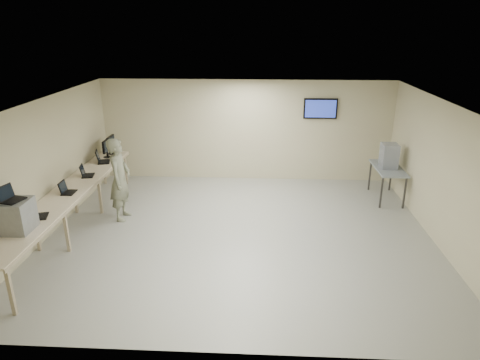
# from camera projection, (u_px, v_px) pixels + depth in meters

# --- Properties ---
(room) EXTENTS (8.01, 7.01, 2.81)m
(room) POSITION_uv_depth(u_px,v_px,m) (241.00, 170.00, 8.65)
(room) COLOR #9E9F91
(room) RESTS_ON ground
(workbench) EXTENTS (0.76, 6.00, 0.90)m
(workbench) POSITION_uv_depth(u_px,v_px,m) (69.00, 195.00, 8.97)
(workbench) COLOR #C9B18F
(workbench) RESTS_ON ground
(equipment_box) EXTENTS (0.47, 0.53, 0.55)m
(equipment_box) POSITION_uv_depth(u_px,v_px,m) (17.00, 216.00, 7.17)
(equipment_box) COLOR gray
(equipment_box) RESTS_ON workbench
(laptop_on_box) EXTENTS (0.36, 0.40, 0.27)m
(laptop_on_box) POSITION_uv_depth(u_px,v_px,m) (10.00, 197.00, 7.05)
(laptop_on_box) COLOR black
(laptop_on_box) RESTS_ON equipment_box
(laptop_0) EXTENTS (0.35, 0.38, 0.25)m
(laptop_0) POSITION_uv_depth(u_px,v_px,m) (38.00, 214.00, 7.75)
(laptop_0) COLOR black
(laptop_0) RESTS_ON workbench
(laptop_1) EXTENTS (0.27, 0.33, 0.25)m
(laptop_1) POSITION_uv_depth(u_px,v_px,m) (66.00, 190.00, 8.84)
(laptop_1) COLOR black
(laptop_1) RESTS_ON workbench
(laptop_2) EXTENTS (0.34, 0.38, 0.26)m
(laptop_2) POSITION_uv_depth(u_px,v_px,m) (86.00, 173.00, 9.83)
(laptop_2) COLOR black
(laptop_2) RESTS_ON workbench
(laptop_3) EXTENTS (0.42, 0.45, 0.30)m
(laptop_3) POSITION_uv_depth(u_px,v_px,m) (101.00, 159.00, 10.80)
(laptop_3) COLOR black
(laptop_3) RESTS_ON workbench
(monitor_near) EXTENTS (0.21, 0.48, 0.48)m
(monitor_near) POSITION_uv_depth(u_px,v_px,m) (107.00, 147.00, 11.12)
(monitor_near) COLOR black
(monitor_near) RESTS_ON workbench
(monitor_far) EXTENTS (0.22, 0.49, 0.49)m
(monitor_far) POSITION_uv_depth(u_px,v_px,m) (111.00, 143.00, 11.42)
(monitor_far) COLOR black
(monitor_far) RESTS_ON workbench
(soldier) EXTENTS (0.47, 0.70, 1.88)m
(soldier) POSITION_uv_depth(u_px,v_px,m) (120.00, 179.00, 9.51)
(soldier) COLOR #545C44
(soldier) RESTS_ON ground
(side_table) EXTENTS (0.65, 1.39, 0.84)m
(side_table) POSITION_uv_depth(u_px,v_px,m) (388.00, 170.00, 10.66)
(side_table) COLOR gray
(side_table) RESTS_ON ground
(storage_bins) EXTENTS (0.38, 0.42, 0.60)m
(storage_bins) POSITION_uv_depth(u_px,v_px,m) (389.00, 156.00, 10.53)
(storage_bins) COLOR #949BAC
(storage_bins) RESTS_ON side_table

